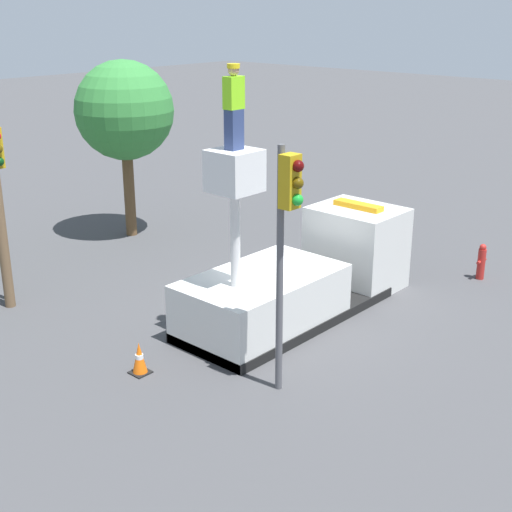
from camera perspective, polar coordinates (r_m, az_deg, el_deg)
ground_plane at (r=17.75m, az=2.49°, el=-4.93°), size 120.00×120.00×0.00m
bucket_truck at (r=17.80m, az=3.65°, el=-1.78°), size 6.81×2.37×4.46m
worker at (r=14.93m, az=-1.79°, el=11.82°), size 0.40×0.26×1.75m
traffic_light_pole at (r=13.19m, az=2.45°, el=2.66°), size 0.34×0.57×4.97m
fire_hydrant at (r=20.97m, az=17.58°, el=-0.44°), size 0.46×0.22×1.03m
traffic_cone_rear at (r=15.25m, az=-9.31°, el=-8.11°), size 0.39×0.39×0.71m
tree_left_bg at (r=23.50m, az=-10.48°, el=11.32°), size 3.16×3.16×5.73m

